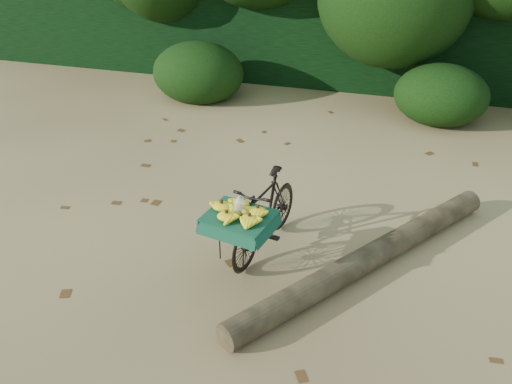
# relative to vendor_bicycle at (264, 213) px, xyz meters

# --- Properties ---
(ground) EXTENTS (80.00, 80.00, 0.00)m
(ground) POSITION_rel_vendor_bicycle_xyz_m (0.43, 0.23, -0.48)
(ground) COLOR tan
(ground) RESTS_ON ground
(vendor_bicycle) EXTENTS (0.86, 1.72, 0.93)m
(vendor_bicycle) POSITION_rel_vendor_bicycle_xyz_m (0.00, 0.00, 0.00)
(vendor_bicycle) COLOR black
(vendor_bicycle) RESTS_ON ground
(fallen_log) EXTENTS (2.48, 3.33, 0.28)m
(fallen_log) POSITION_rel_vendor_bicycle_xyz_m (1.20, -0.03, -0.34)
(fallen_log) COLOR brown
(fallen_log) RESTS_ON ground
(hedge_backdrop) EXTENTS (26.00, 1.80, 1.80)m
(hedge_backdrop) POSITION_rel_vendor_bicycle_xyz_m (0.43, 6.53, 0.42)
(hedge_backdrop) COLOR black
(hedge_backdrop) RESTS_ON ground
(bush_clumps) EXTENTS (8.80, 1.70, 0.90)m
(bush_clumps) POSITION_rel_vendor_bicycle_xyz_m (0.93, 4.53, -0.03)
(bush_clumps) COLOR black
(bush_clumps) RESTS_ON ground
(leaf_litter) EXTENTS (7.00, 7.30, 0.01)m
(leaf_litter) POSITION_rel_vendor_bicycle_xyz_m (0.43, 0.88, -0.47)
(leaf_litter) COLOR #4E3215
(leaf_litter) RESTS_ON ground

